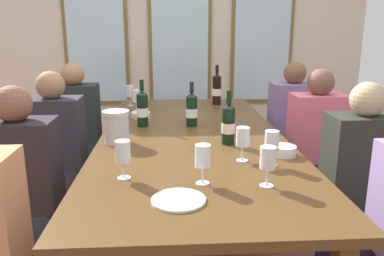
{
  "coord_description": "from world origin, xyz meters",
  "views": [
    {
      "loc": [
        -0.14,
        -2.31,
        1.39
      ],
      "look_at": [
        0.0,
        -0.01,
        0.79
      ],
      "focal_mm": 36.29,
      "sensor_mm": 36.0,
      "label": 1
    }
  ],
  "objects_px": {
    "wine_bottle_1": "(217,89)",
    "wine_glass_6": "(130,92)",
    "metal_pitcher": "(116,127)",
    "wine_glass_4": "(243,138)",
    "white_plate_0": "(179,200)",
    "wine_glass_0": "(272,142)",
    "seated_person_2": "(57,155)",
    "wine_bottle_0": "(192,109)",
    "seated_person_3": "(315,149)",
    "seated_person_1": "(358,184)",
    "wine_glass_5": "(204,158)",
    "seated_person_6": "(77,132)",
    "seated_person_0": "(24,194)",
    "wine_glass_2": "(123,153)",
    "tasting_bowl_0": "(283,151)",
    "tasting_bowl_1": "(141,115)",
    "dining_table": "(192,145)",
    "wine_bottle_3": "(228,124)",
    "seated_person_7": "(291,129)",
    "wine_bottle_2": "(142,109)",
    "wine_glass_1": "(136,96)"
  },
  "relations": [
    {
      "from": "wine_bottle_1",
      "to": "wine_glass_6",
      "type": "height_order",
      "value": "wine_bottle_1"
    },
    {
      "from": "metal_pitcher",
      "to": "wine_glass_4",
      "type": "bearing_deg",
      "value": -27.86
    },
    {
      "from": "wine_glass_6",
      "to": "white_plate_0",
      "type": "bearing_deg",
      "value": -79.22
    },
    {
      "from": "wine_glass_0",
      "to": "seated_person_2",
      "type": "relative_size",
      "value": 0.16
    },
    {
      "from": "wine_bottle_0",
      "to": "seated_person_3",
      "type": "distance_m",
      "value": 0.97
    },
    {
      "from": "white_plate_0",
      "to": "seated_person_3",
      "type": "bearing_deg",
      "value": 50.83
    },
    {
      "from": "seated_person_2",
      "to": "seated_person_1",
      "type": "bearing_deg",
      "value": -18.82
    },
    {
      "from": "wine_bottle_1",
      "to": "wine_glass_5",
      "type": "bearing_deg",
      "value": -98.76
    },
    {
      "from": "wine_glass_5",
      "to": "seated_person_6",
      "type": "distance_m",
      "value": 1.96
    },
    {
      "from": "seated_person_0",
      "to": "wine_glass_4",
      "type": "bearing_deg",
      "value": -7.19
    },
    {
      "from": "wine_bottle_1",
      "to": "seated_person_6",
      "type": "relative_size",
      "value": 0.31
    },
    {
      "from": "wine_glass_0",
      "to": "seated_person_3",
      "type": "height_order",
      "value": "seated_person_3"
    },
    {
      "from": "wine_bottle_1",
      "to": "metal_pitcher",
      "type": "bearing_deg",
      "value": -122.76
    },
    {
      "from": "wine_bottle_0",
      "to": "wine_glass_2",
      "type": "xyz_separation_m",
      "value": [
        -0.36,
        -0.93,
        0.0
      ]
    },
    {
      "from": "wine_bottle_1",
      "to": "tasting_bowl_0",
      "type": "bearing_deg",
      "value": -82.63
    },
    {
      "from": "tasting_bowl_1",
      "to": "wine_glass_2",
      "type": "xyz_separation_m",
      "value": [
        0.01,
        -1.19,
        0.1
      ]
    },
    {
      "from": "dining_table",
      "to": "wine_bottle_3",
      "type": "xyz_separation_m",
      "value": [
        0.2,
        -0.19,
        0.18
      ]
    },
    {
      "from": "wine_bottle_0",
      "to": "wine_glass_5",
      "type": "distance_m",
      "value": 1.01
    },
    {
      "from": "wine_bottle_0",
      "to": "wine_bottle_3",
      "type": "distance_m",
      "value": 0.47
    },
    {
      "from": "wine_glass_0",
      "to": "seated_person_7",
      "type": "xyz_separation_m",
      "value": [
        0.58,
        1.46,
        -0.34
      ]
    },
    {
      "from": "wine_bottle_2",
      "to": "tasting_bowl_0",
      "type": "distance_m",
      "value": 1.02
    },
    {
      "from": "dining_table",
      "to": "seated_person_7",
      "type": "bearing_deg",
      "value": 44.33
    },
    {
      "from": "wine_bottle_3",
      "to": "seated_person_2",
      "type": "bearing_deg",
      "value": 156.23
    },
    {
      "from": "wine_glass_5",
      "to": "seated_person_2",
      "type": "xyz_separation_m",
      "value": [
        -0.93,
        1.07,
        -0.33
      ]
    },
    {
      "from": "seated_person_2",
      "to": "wine_glass_6",
      "type": "bearing_deg",
      "value": 55.47
    },
    {
      "from": "metal_pitcher",
      "to": "tasting_bowl_0",
      "type": "height_order",
      "value": "metal_pitcher"
    },
    {
      "from": "wine_bottle_1",
      "to": "wine_glass_0",
      "type": "relative_size",
      "value": 1.95
    },
    {
      "from": "wine_bottle_1",
      "to": "seated_person_2",
      "type": "xyz_separation_m",
      "value": [
        -1.2,
        -0.68,
        -0.35
      ]
    },
    {
      "from": "tasting_bowl_0",
      "to": "wine_glass_6",
      "type": "height_order",
      "value": "wine_glass_6"
    },
    {
      "from": "wine_glass_2",
      "to": "seated_person_6",
      "type": "distance_m",
      "value": 1.75
    },
    {
      "from": "wine_glass_6",
      "to": "wine_bottle_1",
      "type": "bearing_deg",
      "value": 1.11
    },
    {
      "from": "white_plate_0",
      "to": "seated_person_1",
      "type": "relative_size",
      "value": 0.19
    },
    {
      "from": "dining_table",
      "to": "wine_glass_1",
      "type": "bearing_deg",
      "value": 118.52
    },
    {
      "from": "metal_pitcher",
      "to": "wine_bottle_0",
      "type": "relative_size",
      "value": 0.63
    },
    {
      "from": "wine_bottle_0",
      "to": "tasting_bowl_1",
      "type": "height_order",
      "value": "wine_bottle_0"
    },
    {
      "from": "wine_glass_0",
      "to": "seated_person_6",
      "type": "xyz_separation_m",
      "value": [
        -1.27,
        1.49,
        -0.34
      ]
    },
    {
      "from": "seated_person_1",
      "to": "wine_glass_0",
      "type": "bearing_deg",
      "value": -157.76
    },
    {
      "from": "wine_glass_2",
      "to": "wine_bottle_3",
      "type": "bearing_deg",
      "value": 42.47
    },
    {
      "from": "white_plate_0",
      "to": "metal_pitcher",
      "type": "distance_m",
      "value": 0.87
    },
    {
      "from": "wine_glass_5",
      "to": "seated_person_6",
      "type": "xyz_separation_m",
      "value": [
        -0.93,
        1.69,
        -0.33
      ]
    },
    {
      "from": "dining_table",
      "to": "seated_person_3",
      "type": "distance_m",
      "value": 0.99
    },
    {
      "from": "wine_glass_5",
      "to": "wine_bottle_0",
      "type": "bearing_deg",
      "value": 89.52
    },
    {
      "from": "dining_table",
      "to": "wine_bottle_3",
      "type": "distance_m",
      "value": 0.33
    },
    {
      "from": "tasting_bowl_0",
      "to": "wine_bottle_0",
      "type": "bearing_deg",
      "value": 123.82
    },
    {
      "from": "seated_person_6",
      "to": "metal_pitcher",
      "type": "bearing_deg",
      "value": -65.63
    },
    {
      "from": "metal_pitcher",
      "to": "wine_glass_5",
      "type": "relative_size",
      "value": 1.09
    },
    {
      "from": "tasting_bowl_1",
      "to": "wine_glass_6",
      "type": "height_order",
      "value": "wine_glass_6"
    },
    {
      "from": "tasting_bowl_1",
      "to": "seated_person_2",
      "type": "distance_m",
      "value": 0.65
    },
    {
      "from": "seated_person_1",
      "to": "seated_person_3",
      "type": "xyz_separation_m",
      "value": [
        0.0,
        0.66,
        0.0
      ]
    },
    {
      "from": "wine_bottle_1",
      "to": "wine_glass_0",
      "type": "height_order",
      "value": "wine_bottle_1"
    }
  ]
}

